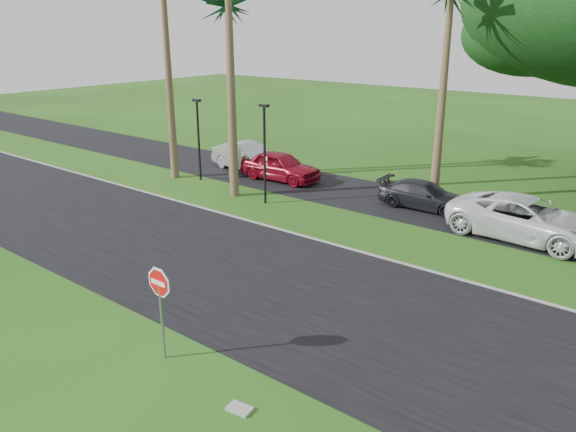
% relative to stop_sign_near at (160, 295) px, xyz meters
% --- Properties ---
extents(ground, '(120.00, 120.00, 0.00)m').
position_rel_stop_sign_near_xyz_m(ground, '(-0.50, 3.00, -1.77)').
color(ground, '#214912').
rests_on(ground, ground).
extents(road, '(120.00, 8.00, 0.02)m').
position_rel_stop_sign_near_xyz_m(road, '(-0.50, 5.00, -1.76)').
color(road, black).
rests_on(road, ground).
extents(parking_strip, '(120.00, 5.00, 0.02)m').
position_rel_stop_sign_near_xyz_m(parking_strip, '(-0.50, 15.50, -1.76)').
color(parking_strip, black).
rests_on(parking_strip, ground).
extents(curb, '(120.00, 0.12, 0.06)m').
position_rel_stop_sign_near_xyz_m(curb, '(-0.50, 9.05, -1.74)').
color(curb, gray).
rests_on(curb, ground).
extents(stop_sign_near, '(1.05, 0.07, 2.62)m').
position_rel_stop_sign_near_xyz_m(stop_sign_near, '(0.00, 0.00, 0.00)').
color(stop_sign_near, gray).
rests_on(stop_sign_near, ground).
extents(palm_left_mid, '(5.00, 5.00, 10.00)m').
position_rel_stop_sign_near_xyz_m(palm_left_mid, '(-11.00, 14.00, 6.90)').
color(palm_left_mid, brown).
rests_on(palm_left_mid, ground).
extents(streetlight_left, '(0.45, 0.25, 4.34)m').
position_rel_stop_sign_near_xyz_m(streetlight_left, '(-12.00, 12.50, 0.72)').
color(streetlight_left, black).
rests_on(streetlight_left, ground).
extents(streetlight_right, '(0.45, 0.25, 4.64)m').
position_rel_stop_sign_near_xyz_m(streetlight_right, '(-6.50, 11.50, 0.88)').
color(streetlight_right, black).
rests_on(streetlight_right, ground).
extents(car_silver, '(5.00, 2.36, 1.58)m').
position_rel_stop_sign_near_xyz_m(car_silver, '(-11.33, 15.56, -0.98)').
color(car_silver, '#B6B8BE').
rests_on(car_silver, ground).
extents(car_red, '(4.62, 2.01, 1.55)m').
position_rel_stop_sign_near_xyz_m(car_red, '(-8.53, 15.13, -1.00)').
color(car_red, maroon).
rests_on(car_red, ground).
extents(car_dark, '(4.31, 1.96, 1.22)m').
position_rel_stop_sign_near_xyz_m(car_dark, '(-0.28, 15.40, -1.16)').
color(car_dark, black).
rests_on(car_dark, ground).
extents(car_minivan, '(6.10, 3.07, 1.66)m').
position_rel_stop_sign_near_xyz_m(car_minivan, '(4.57, 14.24, -0.95)').
color(car_minivan, silver).
rests_on(car_minivan, ground).
extents(utility_slab, '(0.59, 0.42, 0.06)m').
position_rel_stop_sign_near_xyz_m(utility_slab, '(2.89, -0.32, -1.74)').
color(utility_slab, '#979890').
rests_on(utility_slab, ground).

